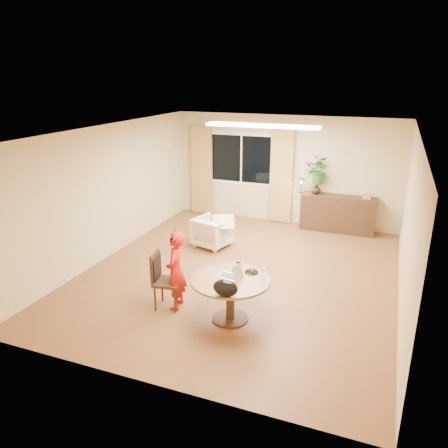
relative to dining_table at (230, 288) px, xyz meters
name	(u,v)px	position (x,y,z in m)	size (l,w,h in m)	color
floor	(240,273)	(-0.39, 1.55, -0.53)	(6.50, 6.50, 0.00)	brown
ceiling	(242,131)	(-0.39, 1.55, 2.07)	(6.50, 6.50, 0.00)	white
wall_back	(285,170)	(-0.39, 4.80, 0.77)	(5.50, 5.50, 0.00)	#C8B482
wall_left	(109,192)	(-3.14, 1.55, 0.77)	(6.50, 6.50, 0.00)	#C8B482
wall_right	(409,225)	(2.36, 1.55, 0.77)	(6.50, 6.50, 0.00)	#C8B482
window	(241,159)	(-1.49, 4.78, 0.97)	(1.70, 0.03, 1.30)	white
curtain_left	(202,170)	(-2.54, 4.70, 0.62)	(0.55, 0.08, 2.25)	olive
curtain_right	(281,177)	(-0.44, 4.70, 0.62)	(0.55, 0.08, 2.25)	olive
ceiling_panel	(262,126)	(-0.39, 2.75, 2.04)	(2.20, 0.35, 0.05)	white
dining_table	(230,288)	(0.00, 0.00, 0.00)	(1.18, 1.18, 0.67)	brown
dining_chair	(168,281)	(-1.04, 0.00, -0.07)	(0.44, 0.40, 0.91)	#311D10
child	(176,271)	(-0.91, 0.04, 0.10)	(0.30, 0.46, 1.26)	red
laptop	(229,270)	(-0.04, 0.05, 0.26)	(0.34, 0.22, 0.22)	#B7B7BC
tumbler	(238,266)	(0.01, 0.33, 0.20)	(0.08, 0.08, 0.12)	white
wine_glass	(263,274)	(0.45, 0.15, 0.23)	(0.06, 0.06, 0.18)	white
pot_lid	(251,272)	(0.22, 0.31, 0.16)	(0.21, 0.21, 0.03)	white
handbag	(225,288)	(0.12, -0.51, 0.26)	(0.35, 0.21, 0.24)	black
armchair	(213,232)	(-1.38, 2.63, -0.21)	(0.69, 0.71, 0.64)	beige
throw	(223,218)	(-1.14, 2.61, 0.13)	(0.45, 0.55, 0.03)	beige
sideboard	(338,214)	(0.98, 4.56, -0.11)	(1.70, 0.41, 0.85)	#311D10
vase	(316,189)	(0.43, 4.56, 0.44)	(0.24, 0.24, 0.25)	black
bouquet	(318,170)	(0.45, 4.56, 0.90)	(0.59, 0.51, 0.66)	#326224
book_stack	(366,197)	(1.57, 4.56, 0.36)	(0.19, 0.15, 0.08)	olive
desk_lamp	(301,186)	(0.09, 4.51, 0.50)	(0.15, 0.15, 0.36)	black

